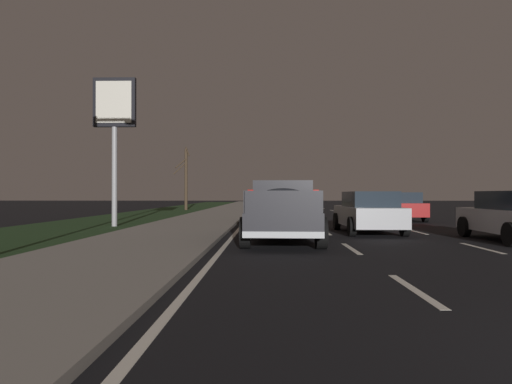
{
  "coord_description": "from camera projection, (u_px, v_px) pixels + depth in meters",
  "views": [
    {
      "loc": [
        -2.9,
        3.95,
        1.44
      ],
      "look_at": [
        10.27,
        4.3,
        1.51
      ],
      "focal_mm": 31.45,
      "sensor_mm": 36.0,
      "label": 1
    }
  ],
  "objects": [
    {
      "name": "sidewalk_shoulder",
      "position": [
        216.0,
        215.0,
        29.97
      ],
      "size": [
        108.0,
        4.0,
        0.12
      ],
      "primitive_type": "cube",
      "color": "gray",
      "rests_on": "ground"
    },
    {
      "name": "sedan_silver",
      "position": [
        368.0,
        212.0,
        16.67
      ],
      "size": [
        4.43,
        2.07,
        1.54
      ],
      "color": "#B2B5BA",
      "rests_on": "ground"
    },
    {
      "name": "sedan_red",
      "position": [
        400.0,
        206.0,
        24.52
      ],
      "size": [
        4.42,
        2.05,
        1.54
      ],
      "color": "maroon",
      "rests_on": "ground"
    },
    {
      "name": "lane_markings",
      "position": [
        281.0,
        214.0,
        32.97
      ],
      "size": [
        108.0,
        7.04,
        0.01
      ],
      "color": "silver",
      "rests_on": "ground"
    },
    {
      "name": "sedan_tan",
      "position": [
        278.0,
        208.0,
        21.81
      ],
      "size": [
        4.45,
        2.1,
        1.54
      ],
      "color": "#9E845B",
      "rests_on": "ground"
    },
    {
      "name": "grass_verge",
      "position": [
        142.0,
        216.0,
        30.11
      ],
      "size": [
        108.0,
        6.0,
        0.01
      ],
      "primitive_type": "cube",
      "color": "#1E3819",
      "rests_on": "ground"
    },
    {
      "name": "street_light_near",
      "position": [
        7.0,
        72.0,
        10.51
      ],
      "size": [
        0.36,
        1.97,
        7.03
      ],
      "color": "#4C4C51",
      "rests_on": "ground"
    },
    {
      "name": "bare_tree_far",
      "position": [
        186.0,
        178.0,
        41.15
      ],
      "size": [
        1.24,
        1.6,
        5.84
      ],
      "color": "#423323",
      "rests_on": "ground"
    },
    {
      "name": "pickup_truck",
      "position": [
        283.0,
        209.0,
        13.65
      ],
      "size": [
        5.48,
        2.39,
        1.87
      ],
      "color": "#232328",
      "rests_on": "ground"
    },
    {
      "name": "ground",
      "position": [
        327.0,
        216.0,
        29.78
      ],
      "size": [
        144.0,
        144.0,
        0.0
      ],
      "primitive_type": "plane",
      "color": "black"
    },
    {
      "name": "gas_price_sign",
      "position": [
        115.0,
        115.0,
        20.09
      ],
      "size": [
        0.27,
        1.9,
        6.67
      ],
      "color": "#99999E",
      "rests_on": "ground"
    }
  ]
}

